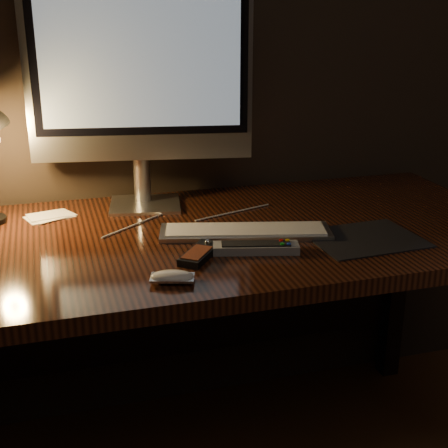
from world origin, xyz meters
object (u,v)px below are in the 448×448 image
object	(u,v)px
desk	(209,267)
keyboard	(245,231)
tv_remote	(256,248)
monitor	(140,73)
mouse	(172,278)
media_remote	(200,253)

from	to	relation	value
desk	keyboard	distance (m)	0.19
keyboard	tv_remote	xyz separation A→B (m)	(-0.01, -0.12, 0.00)
keyboard	tv_remote	distance (m)	0.12
desk	tv_remote	xyz separation A→B (m)	(0.05, -0.24, 0.14)
desk	keyboard	world-z (taller)	keyboard
desk	keyboard	xyz separation A→B (m)	(0.06, -0.12, 0.14)
desk	tv_remote	world-z (taller)	tv_remote
monitor	mouse	world-z (taller)	monitor
mouse	tv_remote	size ratio (longest dim) A/B	0.44
monitor	mouse	xyz separation A→B (m)	(-0.03, -0.52, -0.37)
desk	monitor	size ratio (longest dim) A/B	2.53
mouse	tv_remote	bearing A→B (deg)	43.14
tv_remote	media_remote	bearing A→B (deg)	-168.46
desk	monitor	xyz separation A→B (m)	(-0.14, 0.18, 0.50)
mouse	keyboard	bearing A→B (deg)	61.29
keyboard	media_remote	distance (m)	0.19
keyboard	tv_remote	bearing A→B (deg)	-82.29
desk	keyboard	size ratio (longest dim) A/B	3.75
keyboard	media_remote	bearing A→B (deg)	-127.98
monitor	keyboard	distance (m)	0.51
monitor	tv_remote	size ratio (longest dim) A/B	3.07
desk	tv_remote	size ratio (longest dim) A/B	7.78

